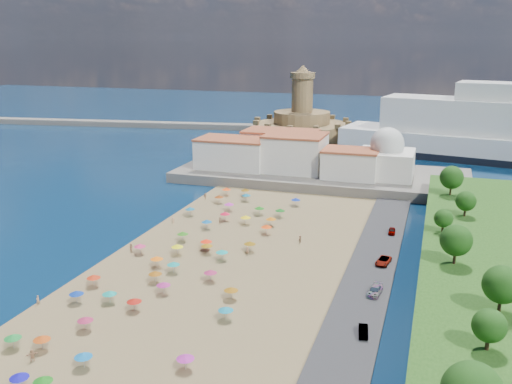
% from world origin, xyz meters
% --- Properties ---
extents(ground, '(700.00, 700.00, 0.00)m').
position_xyz_m(ground, '(0.00, 0.00, 0.00)').
color(ground, '#071938').
rests_on(ground, ground).
extents(terrace, '(90.00, 36.00, 3.00)m').
position_xyz_m(terrace, '(10.00, 73.00, 1.50)').
color(terrace, '#59544C').
rests_on(terrace, ground).
extents(jetty, '(18.00, 70.00, 2.40)m').
position_xyz_m(jetty, '(-12.00, 108.00, 1.20)').
color(jetty, '#59544C').
rests_on(jetty, ground).
extents(breakwater, '(199.03, 34.77, 2.60)m').
position_xyz_m(breakwater, '(-110.00, 153.00, 1.30)').
color(breakwater, '#59544C').
rests_on(breakwater, ground).
extents(waterfront_buildings, '(57.00, 29.00, 11.00)m').
position_xyz_m(waterfront_buildings, '(-3.05, 73.64, 7.88)').
color(waterfront_buildings, silver).
rests_on(waterfront_buildings, terrace).
extents(domed_building, '(16.00, 16.00, 15.00)m').
position_xyz_m(domed_building, '(30.00, 71.00, 8.97)').
color(domed_building, silver).
rests_on(domed_building, terrace).
extents(fortress, '(40.00, 40.00, 32.40)m').
position_xyz_m(fortress, '(-12.00, 138.00, 6.68)').
color(fortress, olive).
rests_on(fortress, ground).
extents(beach_parasols, '(30.59, 115.77, 2.20)m').
position_xyz_m(beach_parasols, '(-1.27, -10.82, 2.15)').
color(beach_parasols, gray).
rests_on(beach_parasols, beach).
extents(beachgoers, '(35.32, 92.26, 1.86)m').
position_xyz_m(beachgoers, '(-6.02, -3.06, 1.13)').
color(beachgoers, tan).
rests_on(beachgoers, beach).
extents(parked_cars, '(3.08, 74.62, 1.43)m').
position_xyz_m(parked_cars, '(36.00, -4.82, 1.37)').
color(parked_cars, gray).
rests_on(parked_cars, promenade).
extents(hillside_trees, '(15.27, 109.93, 7.70)m').
position_xyz_m(hillside_trees, '(49.37, -12.01, 10.12)').
color(hillside_trees, '#382314').
rests_on(hillside_trees, hillside).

